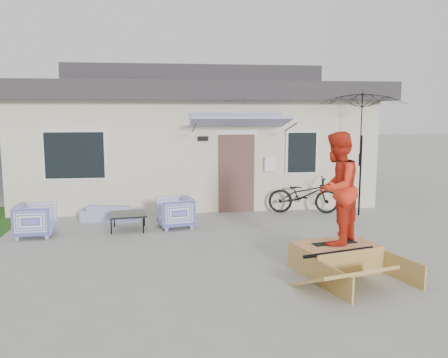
{
  "coord_description": "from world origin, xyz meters",
  "views": [
    {
      "loc": [
        -1.01,
        -7.93,
        2.72
      ],
      "look_at": [
        0.3,
        1.8,
        1.3
      ],
      "focal_mm": 37.73,
      "sensor_mm": 36.0,
      "label": 1
    }
  ],
  "objects": [
    {
      "name": "ground",
      "position": [
        0.0,
        0.0,
        0.0
      ],
      "size": [
        90.0,
        90.0,
        0.0
      ],
      "primitive_type": "plane",
      "color": "gray",
      "rests_on": "ground"
    },
    {
      "name": "house",
      "position": [
        0.0,
        7.99,
        1.94
      ],
      "size": [
        10.8,
        8.49,
        4.1
      ],
      "color": "beige",
      "rests_on": "ground"
    },
    {
      "name": "loveseat",
      "position": [
        -2.27,
        3.87,
        0.28
      ],
      "size": [
        1.48,
        0.63,
        0.56
      ],
      "primitive_type": "imported",
      "rotation": [
        0.0,
        0.0,
        2.99
      ],
      "color": "#3F43A7",
      "rests_on": "ground"
    },
    {
      "name": "armchair_left",
      "position": [
        -3.75,
        2.56,
        0.4
      ],
      "size": [
        0.75,
        0.8,
        0.8
      ],
      "primitive_type": "imported",
      "rotation": [
        0.0,
        0.0,
        1.6
      ],
      "color": "#3F43A7",
      "rests_on": "ground"
    },
    {
      "name": "armchair_right",
      "position": [
        -0.71,
        2.96,
        0.4
      ],
      "size": [
        0.86,
        0.9,
        0.79
      ],
      "primitive_type": "imported",
      "rotation": [
        0.0,
        0.0,
        -1.36
      ],
      "color": "#3F43A7",
      "rests_on": "ground"
    },
    {
      "name": "coffee_table",
      "position": [
        -1.78,
        2.85,
        0.19
      ],
      "size": [
        0.89,
        0.89,
        0.39
      ],
      "primitive_type": "cube",
      "rotation": [
        0.0,
        0.0,
        0.14
      ],
      "color": "black",
      "rests_on": "ground"
    },
    {
      "name": "bicycle",
      "position": [
        2.76,
        4.09,
        0.6
      ],
      "size": [
        1.97,
        1.03,
        1.2
      ],
      "primitive_type": "imported",
      "rotation": [
        0.0,
        0.0,
        1.36
      ],
      "color": "black",
      "rests_on": "ground"
    },
    {
      "name": "patio_umbrella",
      "position": [
        4.13,
        3.63,
        1.75
      ],
      "size": [
        2.22,
        2.06,
        2.2
      ],
      "color": "black",
      "rests_on": "ground"
    },
    {
      "name": "skate_ramp",
      "position": [
        1.95,
        -0.42,
        0.22
      ],
      "size": [
        1.76,
        2.08,
        0.45
      ],
      "primitive_type": null,
      "rotation": [
        0.0,
        0.0,
        0.26
      ],
      "color": "#AA8342",
      "rests_on": "ground"
    },
    {
      "name": "skateboard",
      "position": [
        1.94,
        -0.38,
        0.47
      ],
      "size": [
        0.82,
        0.33,
        0.05
      ],
      "primitive_type": "cube",
      "rotation": [
        0.0,
        0.0,
        0.17
      ],
      "color": "black",
      "rests_on": "skate_ramp"
    },
    {
      "name": "skater",
      "position": [
        1.94,
        -0.38,
        1.46
      ],
      "size": [
        1.16,
        1.18,
        1.92
      ],
      "primitive_type": "imported",
      "rotation": [
        0.0,
        0.0,
        4.01
      ],
      "color": "red",
      "rests_on": "skateboard"
    }
  ]
}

